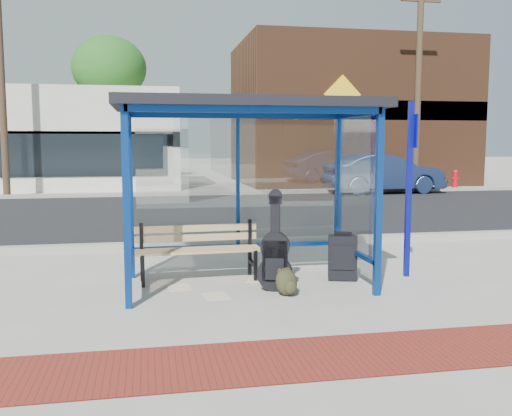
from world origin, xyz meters
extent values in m
plane|color=#B2ADA0|center=(0.00, 0.00, 0.00)|extent=(120.00, 120.00, 0.00)
cube|color=maroon|center=(0.00, -2.60, 0.01)|extent=(60.00, 1.00, 0.01)
cube|color=gray|center=(0.00, 2.90, 0.06)|extent=(60.00, 0.25, 0.12)
cube|color=black|center=(0.00, 8.00, 0.00)|extent=(60.00, 10.00, 0.00)
cube|color=gray|center=(0.00, 13.10, 0.06)|extent=(60.00, 0.25, 0.12)
cube|color=#B2ADA0|center=(0.00, 15.00, 0.00)|extent=(60.00, 4.00, 0.01)
cube|color=navy|center=(-1.50, -0.75, 1.15)|extent=(0.08, 0.08, 2.30)
cube|color=navy|center=(1.50, -0.75, 1.15)|extent=(0.08, 0.08, 2.30)
cube|color=navy|center=(-1.50, 0.75, 1.15)|extent=(0.08, 0.08, 2.30)
cube|color=navy|center=(1.50, 0.75, 1.15)|extent=(0.08, 0.08, 2.30)
cube|color=navy|center=(0.00, 0.75, 2.26)|extent=(3.00, 0.08, 0.08)
cube|color=navy|center=(0.00, -0.75, 2.26)|extent=(3.00, 0.08, 0.08)
cube|color=navy|center=(-1.50, 0.00, 2.26)|extent=(0.08, 1.50, 0.08)
cube|color=navy|center=(1.50, 0.00, 2.26)|extent=(0.08, 1.50, 0.08)
cube|color=navy|center=(0.00, 0.75, 0.40)|extent=(3.00, 0.08, 0.06)
cube|color=navy|center=(-1.50, 0.00, 0.40)|extent=(0.08, 1.50, 0.06)
cube|color=navy|center=(1.50, 0.00, 0.40)|extent=(0.08, 1.50, 0.06)
cube|color=navy|center=(0.00, 0.75, 1.35)|extent=(0.05, 0.05, 1.90)
cube|color=silver|center=(0.00, 0.75, 1.31)|extent=(2.84, 0.01, 1.82)
cube|color=silver|center=(-1.50, 0.00, 1.31)|extent=(0.02, 1.34, 1.82)
cube|color=silver|center=(1.50, 0.00, 1.31)|extent=(0.02, 1.34, 1.82)
cube|color=black|center=(0.00, 0.00, 2.36)|extent=(3.30, 1.80, 0.12)
cube|color=#59331E|center=(8.00, 18.50, 3.20)|extent=(10.00, 7.00, 6.40)
cube|color=black|center=(8.00, 15.05, 3.20)|extent=(10.00, 0.10, 0.80)
cube|color=yellow|center=(6.50, 14.95, 3.80)|extent=(1.56, 0.06, 1.56)
cylinder|color=#4C3826|center=(-3.00, 22.00, 2.50)|extent=(0.36, 0.36, 5.00)
ellipsoid|color=#194F16|center=(-3.00, 22.00, 5.50)|extent=(3.60, 3.60, 3.06)
cylinder|color=#4C3826|center=(12.50, 22.00, 2.50)|extent=(0.36, 0.36, 5.00)
ellipsoid|color=#194F16|center=(12.50, 22.00, 5.50)|extent=(3.60, 3.60, 3.06)
cylinder|color=#4C3826|center=(-6.00, 13.40, 4.00)|extent=(0.24, 0.24, 8.00)
cylinder|color=#4C3826|center=(9.00, 13.40, 4.00)|extent=(0.24, 0.24, 8.00)
cube|color=#4C3826|center=(9.00, 13.40, 7.20)|extent=(1.60, 0.10, 0.10)
cube|color=black|center=(-1.35, 0.19, 0.21)|extent=(0.05, 0.05, 0.42)
cube|color=black|center=(-1.36, 0.55, 0.40)|extent=(0.05, 0.05, 0.80)
cube|color=black|center=(-1.35, 0.37, 0.21)|extent=(0.06, 0.38, 0.05)
cube|color=black|center=(0.16, 0.25, 0.21)|extent=(0.05, 0.05, 0.42)
cube|color=black|center=(0.15, 0.61, 0.40)|extent=(0.05, 0.05, 0.80)
cube|color=black|center=(0.15, 0.43, 0.21)|extent=(0.06, 0.38, 0.05)
cube|color=tan|center=(-0.59, 0.24, 0.42)|extent=(1.70, 0.15, 0.03)
cube|color=tan|center=(-0.60, 0.35, 0.42)|extent=(1.70, 0.15, 0.03)
cube|color=tan|center=(-0.60, 0.45, 0.42)|extent=(1.70, 0.15, 0.03)
cube|color=tan|center=(-0.61, 0.56, 0.42)|extent=(1.70, 0.15, 0.03)
cube|color=tan|center=(-0.61, 0.59, 0.57)|extent=(1.70, 0.10, 0.09)
cube|color=tan|center=(-0.61, 0.59, 0.70)|extent=(1.70, 0.10, 0.09)
cylinder|color=black|center=(0.31, -0.31, 0.22)|extent=(0.46, 0.25, 0.45)
cylinder|color=black|center=(0.31, -0.31, 0.57)|extent=(0.39, 0.23, 0.37)
cube|color=black|center=(0.31, -0.31, 0.39)|extent=(0.34, 0.21, 0.53)
cube|color=black|center=(0.31, -0.31, 0.94)|extent=(0.14, 0.14, 0.53)
cube|color=black|center=(0.31, -0.31, 1.17)|extent=(0.18, 0.15, 0.11)
cube|color=black|center=(1.35, 0.09, 0.32)|extent=(0.44, 0.34, 0.61)
cylinder|color=black|center=(1.21, 0.13, 0.03)|extent=(0.12, 0.23, 0.06)
cylinder|color=black|center=(1.49, 0.05, 0.03)|extent=(0.12, 0.23, 0.06)
cube|color=black|center=(1.35, 0.09, 0.65)|extent=(0.25, 0.11, 0.04)
cube|color=black|center=(1.31, -0.03, 0.33)|extent=(0.30, 0.10, 0.33)
ellipsoid|color=#292816|center=(0.40, -0.55, 0.17)|extent=(0.33, 0.28, 0.34)
ellipsoid|color=#292816|center=(0.43, -0.65, 0.12)|extent=(0.19, 0.16, 0.17)
cube|color=#292816|center=(0.39, -0.53, 0.33)|extent=(0.10, 0.06, 0.03)
cube|color=#0D1195|center=(2.31, 0.13, 1.22)|extent=(0.08, 0.08, 2.45)
cube|color=#0D1195|center=(2.36, 0.12, 2.04)|extent=(0.07, 0.31, 0.46)
cube|color=white|center=(-0.89, 0.08, 0.00)|extent=(0.31, 0.38, 0.01)
cube|color=white|center=(-0.46, -0.44, 0.00)|extent=(0.34, 0.41, 0.01)
cube|color=white|center=(0.20, 0.28, 0.00)|extent=(0.38, 0.42, 0.01)
imported|color=#1B2A4C|center=(7.39, 12.68, 0.72)|extent=(4.47, 1.75, 1.45)
cylinder|color=#B80D19|center=(11.11, 14.11, 0.32)|extent=(0.21, 0.21, 0.63)
sphere|color=#B80D19|center=(11.11, 14.11, 0.66)|extent=(0.23, 0.23, 0.23)
cylinder|color=#B80D19|center=(11.11, 14.11, 0.42)|extent=(0.35, 0.18, 0.11)
camera|label=1|loc=(-1.26, -7.25, 1.89)|focal=40.00mm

